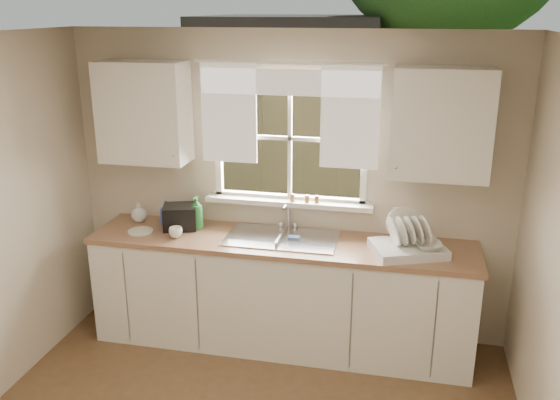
% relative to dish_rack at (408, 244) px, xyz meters
% --- Properties ---
extents(room_walls, '(3.62, 4.02, 2.50)m').
position_rel_dish_rack_xyz_m(room_walls, '(-0.97, -1.70, 0.26)').
color(room_walls, beige).
rests_on(room_walls, ground).
extents(ceiling, '(3.60, 4.00, 0.02)m').
position_rel_dish_rack_xyz_m(ceiling, '(-0.97, -1.63, 1.52)').
color(ceiling, silver).
rests_on(ceiling, room_walls).
extents(window, '(1.38, 0.16, 1.06)m').
position_rel_dish_rack_xyz_m(window, '(-0.97, 0.37, 0.51)').
color(window, white).
rests_on(window, room_walls).
extents(curtains, '(1.50, 0.03, 0.81)m').
position_rel_dish_rack_xyz_m(curtains, '(-0.97, 0.32, 0.95)').
color(curtains, white).
rests_on(curtains, room_walls).
extents(base_cabinets, '(3.00, 0.62, 0.87)m').
position_rel_dish_rack_xyz_m(base_cabinets, '(-0.97, 0.05, -0.55)').
color(base_cabinets, white).
rests_on(base_cabinets, ground).
extents(countertop, '(3.04, 0.65, 0.04)m').
position_rel_dish_rack_xyz_m(countertop, '(-0.97, 0.05, -0.09)').
color(countertop, '#916648').
rests_on(countertop, base_cabinets).
extents(upper_cabinet_left, '(0.70, 0.33, 0.80)m').
position_rel_dish_rack_xyz_m(upper_cabinet_left, '(-2.12, 0.19, 0.87)').
color(upper_cabinet_left, white).
rests_on(upper_cabinet_left, room_walls).
extents(upper_cabinet_right, '(0.70, 0.33, 0.80)m').
position_rel_dish_rack_xyz_m(upper_cabinet_right, '(0.18, 0.19, 0.87)').
color(upper_cabinet_right, white).
rests_on(upper_cabinet_right, room_walls).
extents(wall_outlet, '(0.08, 0.01, 0.12)m').
position_rel_dish_rack_xyz_m(wall_outlet, '(-0.09, 0.35, 0.10)').
color(wall_outlet, beige).
rests_on(wall_outlet, room_walls).
extents(sill_jars, '(0.24, 0.04, 0.06)m').
position_rel_dish_rack_xyz_m(sill_jars, '(-0.83, 0.31, 0.20)').
color(sill_jars, brown).
rests_on(sill_jars, window).
extents(sink, '(0.88, 0.52, 0.40)m').
position_rel_dish_rack_xyz_m(sink, '(-0.97, 0.08, -0.14)').
color(sink, '#B7B7BC').
rests_on(sink, countertop).
extents(dish_rack, '(0.62, 0.54, 0.32)m').
position_rel_dish_rack_xyz_m(dish_rack, '(0.00, 0.00, 0.00)').
color(dish_rack, silver).
rests_on(dish_rack, countertop).
extents(bowl, '(0.22, 0.22, 0.05)m').
position_rel_dish_rack_xyz_m(bowl, '(0.14, -0.05, 0.02)').
color(bowl, silver).
rests_on(bowl, dish_rack).
extents(soap_bottle_a, '(0.13, 0.13, 0.28)m').
position_rel_dish_rack_xyz_m(soap_bottle_a, '(-1.70, 0.15, 0.07)').
color(soap_bottle_a, '#2E8E40').
rests_on(soap_bottle_a, countertop).
extents(soap_bottle_b, '(0.11, 0.11, 0.20)m').
position_rel_dish_rack_xyz_m(soap_bottle_b, '(-2.00, 0.21, 0.03)').
color(soap_bottle_b, blue).
rests_on(soap_bottle_b, countertop).
extents(soap_bottle_c, '(0.15, 0.15, 0.17)m').
position_rel_dish_rack_xyz_m(soap_bottle_c, '(-2.24, 0.20, 0.01)').
color(soap_bottle_c, beige).
rests_on(soap_bottle_c, countertop).
extents(saucer, '(0.20, 0.20, 0.01)m').
position_rel_dish_rack_xyz_m(saucer, '(-2.12, -0.03, -0.06)').
color(saucer, silver).
rests_on(saucer, countertop).
extents(cup, '(0.11, 0.11, 0.08)m').
position_rel_dish_rack_xyz_m(cup, '(-1.80, -0.08, -0.03)').
color(cup, white).
rests_on(cup, countertop).
extents(black_appliance, '(0.32, 0.30, 0.19)m').
position_rel_dish_rack_xyz_m(black_appliance, '(-1.84, 0.13, 0.03)').
color(black_appliance, black).
rests_on(black_appliance, countertop).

